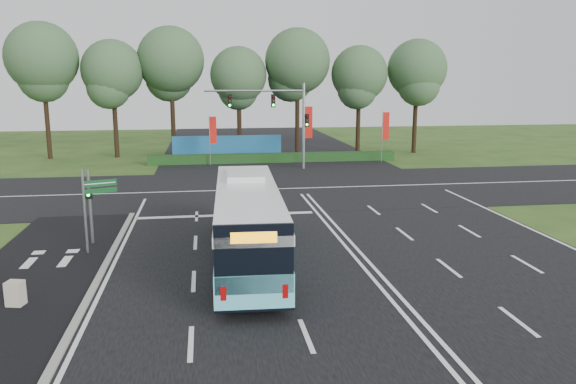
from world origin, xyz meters
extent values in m
plane|color=#254818|center=(0.00, 0.00, 0.00)|extent=(120.00, 120.00, 0.00)
cube|color=black|center=(0.00, 0.00, 0.02)|extent=(20.00, 120.00, 0.04)
cube|color=black|center=(0.00, 12.00, 0.03)|extent=(120.00, 14.00, 0.05)
cube|color=black|center=(-12.50, -3.00, 0.03)|extent=(5.00, 18.00, 0.06)
cube|color=gray|center=(-10.10, -3.00, 0.06)|extent=(0.25, 18.00, 0.12)
cube|color=#63D3E6|center=(-4.45, -3.12, 1.05)|extent=(2.95, 11.84, 1.08)
cube|color=black|center=(-4.45, -3.12, 0.56)|extent=(2.92, 11.78, 0.29)
cube|color=black|center=(-4.45, -3.12, 2.03)|extent=(2.85, 11.66, 0.93)
cube|color=white|center=(-4.45, -3.12, 2.61)|extent=(2.95, 11.84, 0.34)
cube|color=white|center=(-4.45, -3.12, 2.96)|extent=(2.88, 11.37, 0.34)
cube|color=white|center=(-4.34, -0.67, 3.25)|extent=(1.69, 3.00, 0.24)
cube|color=black|center=(-4.70, -8.92, 2.07)|extent=(2.38, 0.22, 2.15)
cube|color=orange|center=(-4.70, -8.96, 2.76)|extent=(1.37, 0.12, 0.34)
cylinder|color=black|center=(-5.45, 0.26, 0.51)|extent=(0.32, 1.03, 1.02)
cylinder|color=black|center=(-3.16, 0.16, 0.51)|extent=(0.32, 1.03, 1.02)
cylinder|color=black|center=(-5.75, -6.78, 0.51)|extent=(0.32, 1.03, 1.02)
cylinder|color=black|center=(-3.47, -6.88, 0.51)|extent=(0.32, 1.03, 1.02)
cylinder|color=gray|center=(-11.18, 0.56, 1.70)|extent=(0.14, 0.14, 3.41)
cube|color=black|center=(-11.18, 0.38, 2.34)|extent=(0.32, 0.26, 0.39)
sphere|color=#19F233|center=(-11.18, 0.28, 2.34)|extent=(0.14, 0.14, 0.14)
cylinder|color=gray|center=(-11.12, -0.91, 1.83)|extent=(0.11, 0.11, 3.65)
cube|color=#0C441A|center=(-10.48, -0.67, 3.02)|extent=(1.31, 0.53, 0.27)
cube|color=#0C441A|center=(-10.48, -0.67, 2.70)|extent=(1.31, 0.53, 0.20)
cube|color=white|center=(-10.48, -0.70, 3.02)|extent=(1.20, 0.45, 0.04)
cube|color=beige|center=(-12.32, -6.43, 0.44)|extent=(0.62, 0.55, 0.87)
cylinder|color=gray|center=(-5.62, 23.50, 2.14)|extent=(0.07, 0.07, 4.28)
cube|color=red|center=(-5.31, 23.56, 3.04)|extent=(0.57, 0.15, 2.28)
cylinder|color=gray|center=(2.52, 23.06, 2.55)|extent=(0.08, 0.08, 5.11)
cube|color=red|center=(2.89, 23.09, 3.63)|extent=(0.68, 0.10, 2.72)
cylinder|color=gray|center=(9.50, 22.99, 2.28)|extent=(0.07, 0.07, 4.56)
cube|color=red|center=(9.83, 23.03, 3.24)|extent=(0.61, 0.11, 2.43)
cylinder|color=gray|center=(2.00, 20.50, 3.50)|extent=(0.24, 0.24, 7.00)
cylinder|color=gray|center=(-2.00, 20.50, 6.40)|extent=(8.00, 0.16, 0.16)
cube|color=black|center=(-0.50, 20.50, 5.60)|extent=(0.32, 0.28, 1.05)
cube|color=black|center=(-4.00, 20.50, 5.60)|extent=(0.32, 0.28, 1.05)
cube|color=black|center=(2.25, 20.50, 4.00)|extent=(0.32, 0.28, 1.05)
cube|color=#143714|center=(0.00, 24.50, 0.40)|extent=(22.00, 1.20, 0.80)
cube|color=#1A5A8E|center=(-4.00, 27.00, 1.10)|extent=(10.00, 0.30, 2.20)
cylinder|color=black|center=(-20.41, 29.98, 4.38)|extent=(0.44, 0.44, 8.76)
sphere|color=#3A5D36|center=(-20.41, 29.98, 9.22)|extent=(6.45, 6.45, 6.45)
cylinder|color=black|center=(-14.33, 30.03, 3.85)|extent=(0.44, 0.44, 7.69)
sphere|color=#3A5D36|center=(-14.33, 30.03, 8.10)|extent=(5.67, 5.67, 5.67)
cylinder|color=black|center=(-9.04, 31.03, 4.32)|extent=(0.44, 0.44, 8.64)
sphere|color=#3A5D36|center=(-9.04, 31.03, 9.09)|extent=(6.37, 6.37, 6.37)
cylinder|color=black|center=(-2.68, 29.89, 3.66)|extent=(0.44, 0.44, 7.31)
sphere|color=#3A5D36|center=(-2.68, 29.89, 7.70)|extent=(5.39, 5.39, 5.39)
cylinder|color=black|center=(3.04, 29.97, 4.28)|extent=(0.44, 0.44, 8.57)
sphere|color=#3A5D36|center=(3.04, 29.97, 9.02)|extent=(6.31, 6.31, 6.31)
cylinder|color=black|center=(8.98, 29.08, 3.71)|extent=(0.44, 0.44, 7.41)
sphere|color=#3A5D36|center=(8.98, 29.08, 7.80)|extent=(5.46, 5.46, 5.46)
cylinder|color=black|center=(14.86, 29.16, 3.94)|extent=(0.44, 0.44, 7.88)
sphere|color=#3A5D36|center=(14.86, 29.16, 8.30)|extent=(5.81, 5.81, 5.81)
camera|label=1|loc=(-6.05, -24.84, 7.34)|focal=35.00mm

